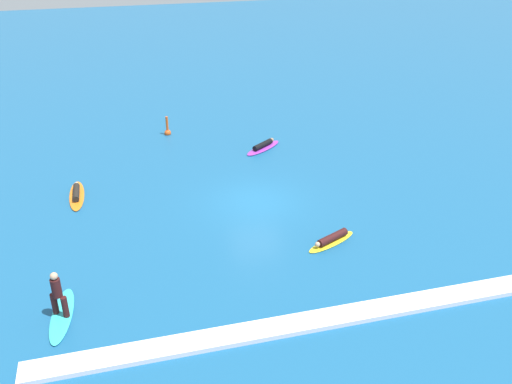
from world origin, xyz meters
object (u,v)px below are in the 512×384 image
surfer_on_yellow_board (332,239)px  surfer_on_purple_board (263,146)px  marker_buoy (168,131)px  surfer_on_teal_board (60,306)px  surfer_on_orange_board (77,194)px

surfer_on_yellow_board → surfer_on_purple_board: 10.42m
surfer_on_yellow_board → marker_buoy: 14.98m
surfer_on_purple_board → surfer_on_teal_board: bearing=-167.3°
surfer_on_teal_board → surfer_on_purple_board: size_ratio=1.13×
surfer_on_orange_board → surfer_on_purple_board: (10.33, 3.39, 0.01)m
surfer_on_yellow_board → surfer_on_teal_board: (-10.70, -2.01, 0.30)m
surfer_on_purple_board → marker_buoy: 6.26m
surfer_on_purple_board → marker_buoy: marker_buoy is taller
surfer_on_teal_board → marker_buoy: bearing=167.2°
surfer_on_yellow_board → surfer_on_purple_board: surfer_on_purple_board is taller
surfer_on_orange_board → surfer_on_yellow_board: bearing=-124.2°
surfer_on_orange_board → surfer_on_purple_board: 10.87m
surfer_on_teal_board → surfer_on_orange_board: bearing=-175.7°
surfer_on_orange_board → surfer_on_teal_board: 9.05m
surfer_on_yellow_board → marker_buoy: (-5.16, 14.06, 0.08)m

